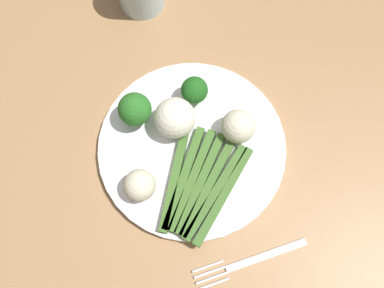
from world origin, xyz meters
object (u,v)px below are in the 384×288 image
object	(u,v)px
broccoli_near_center	(135,110)
dining_table	(208,150)
asparagus_bundle	(200,184)
broccoli_outer_edge	(194,90)
fork	(249,261)
cauliflower_back	(175,118)
plate	(192,147)
cauliflower_mid	(238,126)
cauliflower_near_fork	(140,185)

from	to	relation	value
broccoli_near_center	dining_table	bearing A→B (deg)	-115.79
asparagus_bundle	broccoli_outer_edge	bearing A→B (deg)	26.96
broccoli_near_center	fork	bearing A→B (deg)	-159.86
cauliflower_back	fork	xyz separation A→B (m)	(-0.22, -0.04, -0.04)
dining_table	fork	xyz separation A→B (m)	(-0.20, 0.01, 0.09)
dining_table	plate	xyz separation A→B (m)	(-0.02, 0.03, 0.10)
dining_table	broccoli_outer_edge	xyz separation A→B (m)	(0.05, 0.01, 0.13)
fork	plate	bearing A→B (deg)	-83.02
broccoli_near_center	fork	size ratio (longest dim) A/B	0.37
dining_table	fork	bearing A→B (deg)	177.34
broccoli_near_center	cauliflower_mid	xyz separation A→B (m)	(-0.07, -0.14, -0.01)
broccoli_outer_edge	cauliflower_mid	bearing A→B (deg)	-149.43
asparagus_bundle	cauliflower_back	xyz separation A→B (m)	(0.10, 0.01, 0.02)
cauliflower_mid	cauliflower_back	bearing A→B (deg)	65.53
asparagus_bundle	broccoli_near_center	bearing A→B (deg)	65.91
fork	cauliflower_near_fork	bearing A→B (deg)	-51.79
dining_table	cauliflower_back	distance (m)	0.15
broccoli_near_center	fork	distance (m)	0.27
dining_table	plate	size ratio (longest dim) A/B	5.29
asparagus_bundle	plate	bearing A→B (deg)	34.18
broccoli_near_center	cauliflower_back	bearing A→B (deg)	-118.86
asparagus_bundle	cauliflower_near_fork	xyz separation A→B (m)	(0.02, 0.08, 0.02)
asparagus_bundle	fork	size ratio (longest dim) A/B	1.07
cauliflower_mid	cauliflower_back	xyz separation A→B (m)	(0.04, 0.08, 0.01)
dining_table	cauliflower_near_fork	bearing A→B (deg)	115.36
broccoli_outer_edge	cauliflower_near_fork	bearing A→B (deg)	134.33
cauliflower_near_fork	fork	xyz separation A→B (m)	(-0.14, -0.11, -0.04)
cauliflower_mid	cauliflower_near_fork	bearing A→B (deg)	104.15
dining_table	broccoli_outer_edge	distance (m)	0.14
cauliflower_near_fork	fork	world-z (taller)	cauliflower_near_fork
cauliflower_back	broccoli_near_center	bearing A→B (deg)	61.14
asparagus_bundle	cauliflower_mid	size ratio (longest dim) A/B	3.49
cauliflower_back	cauliflower_mid	bearing A→B (deg)	-114.47
plate	cauliflower_mid	bearing A→B (deg)	-91.08
dining_table	cauliflower_mid	distance (m)	0.14
broccoli_outer_edge	broccoli_near_center	bearing A→B (deg)	93.92
cauliflower_back	cauliflower_near_fork	bearing A→B (deg)	136.22
plate	cauliflower_back	size ratio (longest dim) A/B	4.64
asparagus_bundle	fork	world-z (taller)	asparagus_bundle
cauliflower_mid	fork	size ratio (longest dim) A/B	0.31
plate	asparagus_bundle	bearing A→B (deg)	172.69
fork	broccoli_outer_edge	bearing A→B (deg)	-91.22
dining_table	cauliflower_near_fork	world-z (taller)	cauliflower_near_fork
broccoli_near_center	asparagus_bundle	bearing A→B (deg)	-155.58
cauliflower_near_fork	dining_table	bearing A→B (deg)	-64.64
plate	cauliflower_back	world-z (taller)	cauliflower_back
asparagus_bundle	cauliflower_mid	distance (m)	0.10
plate	fork	size ratio (longest dim) A/B	1.71
plate	cauliflower_mid	size ratio (longest dim) A/B	5.58
broccoli_outer_edge	fork	size ratio (longest dim) A/B	0.30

